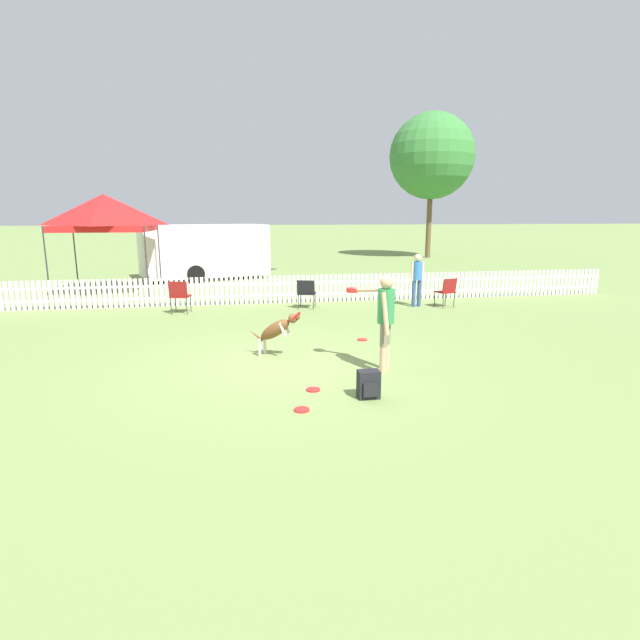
{
  "coord_description": "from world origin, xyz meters",
  "views": [
    {
      "loc": [
        -0.85,
        -8.46,
        2.61
      ],
      "look_at": [
        0.63,
        0.03,
        0.78
      ],
      "focal_mm": 28.0,
      "sensor_mm": 36.0,
      "label": 1
    }
  ],
  "objects_px": {
    "frisbee_near_dog": "(362,340)",
    "backpack_on_grass": "(369,385)",
    "folding_chair_green_right": "(179,294)",
    "folding_chair_center": "(306,291)",
    "canopy_tent_main": "(104,213)",
    "leaping_dog": "(277,329)",
    "frisbee_near_handler": "(313,390)",
    "frisbee_midfield": "(302,410)",
    "tree_left_grove": "(432,156)",
    "folding_chair_blue_left": "(447,290)",
    "spectator_standing": "(417,275)",
    "handler_person": "(384,312)",
    "equipment_trailer": "(204,250)"
  },
  "relations": [
    {
      "from": "frisbee_near_dog",
      "to": "backpack_on_grass",
      "type": "distance_m",
      "value": 3.4
    },
    {
      "from": "frisbee_near_dog",
      "to": "folding_chair_green_right",
      "type": "height_order",
      "value": "folding_chair_green_right"
    },
    {
      "from": "folding_chair_center",
      "to": "canopy_tent_main",
      "type": "distance_m",
      "value": 7.53
    },
    {
      "from": "leaping_dog",
      "to": "canopy_tent_main",
      "type": "bearing_deg",
      "value": -116.37
    },
    {
      "from": "frisbee_near_handler",
      "to": "folding_chair_green_right",
      "type": "bearing_deg",
      "value": 111.54
    },
    {
      "from": "frisbee_midfield",
      "to": "tree_left_grove",
      "type": "distance_m",
      "value": 26.21
    },
    {
      "from": "backpack_on_grass",
      "to": "canopy_tent_main",
      "type": "distance_m",
      "value": 12.73
    },
    {
      "from": "folding_chair_green_right",
      "to": "tree_left_grove",
      "type": "distance_m",
      "value": 21.32
    },
    {
      "from": "backpack_on_grass",
      "to": "tree_left_grove",
      "type": "distance_m",
      "value": 25.47
    },
    {
      "from": "frisbee_near_dog",
      "to": "backpack_on_grass",
      "type": "bearing_deg",
      "value": -103.12
    },
    {
      "from": "backpack_on_grass",
      "to": "folding_chair_center",
      "type": "distance_m",
      "value": 7.12
    },
    {
      "from": "leaping_dog",
      "to": "folding_chair_blue_left",
      "type": "bearing_deg",
      "value": 163.47
    },
    {
      "from": "frisbee_near_handler",
      "to": "frisbee_midfield",
      "type": "xyz_separation_m",
      "value": [
        -0.28,
        -0.76,
        0.0
      ]
    },
    {
      "from": "frisbee_near_dog",
      "to": "frisbee_midfield",
      "type": "relative_size",
      "value": 1.0
    },
    {
      "from": "leaping_dog",
      "to": "frisbee_near_dog",
      "type": "distance_m",
      "value": 2.18
    },
    {
      "from": "spectator_standing",
      "to": "handler_person",
      "type": "bearing_deg",
      "value": 54.43
    },
    {
      "from": "spectator_standing",
      "to": "tree_left_grove",
      "type": "height_order",
      "value": "tree_left_grove"
    },
    {
      "from": "folding_chair_green_right",
      "to": "folding_chair_blue_left",
      "type": "bearing_deg",
      "value": -172.53
    },
    {
      "from": "canopy_tent_main",
      "to": "equipment_trailer",
      "type": "xyz_separation_m",
      "value": [
        2.92,
        3.53,
        -1.49
      ]
    },
    {
      "from": "equipment_trailer",
      "to": "frisbee_near_handler",
      "type": "bearing_deg",
      "value": -96.57
    },
    {
      "from": "backpack_on_grass",
      "to": "folding_chair_blue_left",
      "type": "distance_m",
      "value": 7.79
    },
    {
      "from": "frisbee_near_handler",
      "to": "spectator_standing",
      "type": "xyz_separation_m",
      "value": [
        4.05,
        6.44,
        0.89
      ]
    },
    {
      "from": "backpack_on_grass",
      "to": "equipment_trailer",
      "type": "bearing_deg",
      "value": 101.85
    },
    {
      "from": "handler_person",
      "to": "folding_chair_blue_left",
      "type": "relative_size",
      "value": 1.95
    },
    {
      "from": "handler_person",
      "to": "equipment_trailer",
      "type": "relative_size",
      "value": 0.28
    },
    {
      "from": "folding_chair_center",
      "to": "canopy_tent_main",
      "type": "height_order",
      "value": "canopy_tent_main"
    },
    {
      "from": "backpack_on_grass",
      "to": "tree_left_grove",
      "type": "height_order",
      "value": "tree_left_grove"
    },
    {
      "from": "frisbee_near_dog",
      "to": "tree_left_grove",
      "type": "bearing_deg",
      "value": 64.63
    },
    {
      "from": "frisbee_midfield",
      "to": "backpack_on_grass",
      "type": "height_order",
      "value": "backpack_on_grass"
    },
    {
      "from": "folding_chair_blue_left",
      "to": "canopy_tent_main",
      "type": "relative_size",
      "value": 0.26
    },
    {
      "from": "handler_person",
      "to": "backpack_on_grass",
      "type": "xyz_separation_m",
      "value": [
        -0.57,
        -1.21,
        -0.82
      ]
    },
    {
      "from": "frisbee_midfield",
      "to": "canopy_tent_main",
      "type": "xyz_separation_m",
      "value": [
        -4.94,
        11.29,
        2.65
      ]
    },
    {
      "from": "leaping_dog",
      "to": "folding_chair_blue_left",
      "type": "relative_size",
      "value": 1.17
    },
    {
      "from": "frisbee_midfield",
      "to": "folding_chair_center",
      "type": "bearing_deg",
      "value": 81.17
    },
    {
      "from": "leaping_dog",
      "to": "tree_left_grove",
      "type": "bearing_deg",
      "value": -174.26
    },
    {
      "from": "leaping_dog",
      "to": "frisbee_near_dog",
      "type": "relative_size",
      "value": 4.62
    },
    {
      "from": "frisbee_midfield",
      "to": "folding_chair_center",
      "type": "relative_size",
      "value": 0.26
    },
    {
      "from": "frisbee_near_dog",
      "to": "folding_chair_center",
      "type": "height_order",
      "value": "folding_chair_center"
    },
    {
      "from": "folding_chair_green_right",
      "to": "equipment_trailer",
      "type": "xyz_separation_m",
      "value": [
        0.27,
        7.55,
        0.64
      ]
    },
    {
      "from": "leaping_dog",
      "to": "spectator_standing",
      "type": "relative_size",
      "value": 0.65
    },
    {
      "from": "equipment_trailer",
      "to": "backpack_on_grass",
      "type": "bearing_deg",
      "value": -94.01
    },
    {
      "from": "handler_person",
      "to": "tree_left_grove",
      "type": "bearing_deg",
      "value": 10.72
    },
    {
      "from": "handler_person",
      "to": "frisbee_near_handler",
      "type": "bearing_deg",
      "value": 154.4
    },
    {
      "from": "leaping_dog",
      "to": "folding_chair_blue_left",
      "type": "height_order",
      "value": "leaping_dog"
    },
    {
      "from": "handler_person",
      "to": "backpack_on_grass",
      "type": "height_order",
      "value": "handler_person"
    },
    {
      "from": "backpack_on_grass",
      "to": "canopy_tent_main",
      "type": "bearing_deg",
      "value": 118.5
    },
    {
      "from": "folding_chair_center",
      "to": "folding_chair_green_right",
      "type": "distance_m",
      "value": 3.45
    },
    {
      "from": "leaping_dog",
      "to": "backpack_on_grass",
      "type": "bearing_deg",
      "value": 59.78
    },
    {
      "from": "tree_left_grove",
      "to": "equipment_trailer",
      "type": "bearing_deg",
      "value": -147.76
    },
    {
      "from": "frisbee_near_handler",
      "to": "backpack_on_grass",
      "type": "distance_m",
      "value": 0.89
    }
  ]
}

